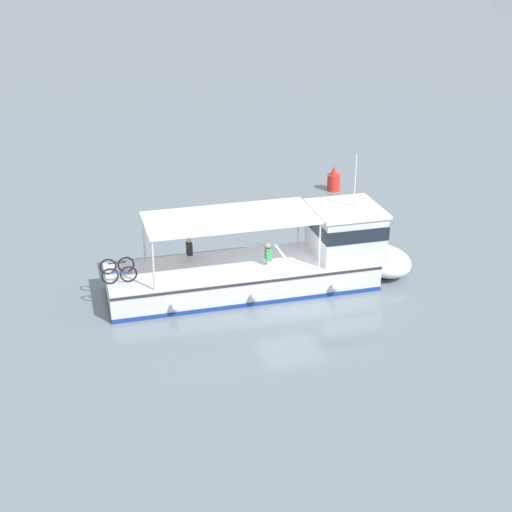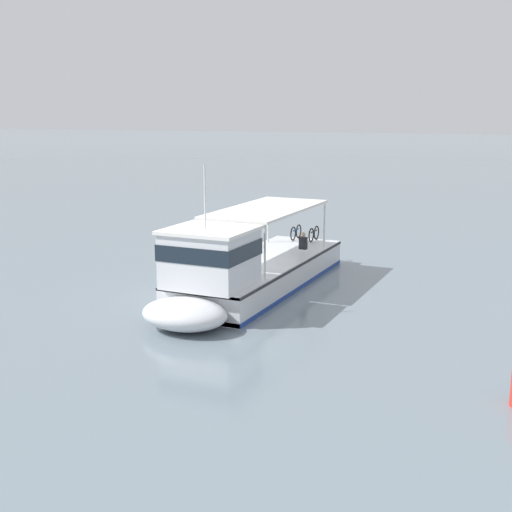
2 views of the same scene
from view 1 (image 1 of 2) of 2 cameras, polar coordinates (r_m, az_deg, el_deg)
ground_plane at (r=30.54m, az=2.66°, el=-3.09°), size 400.00×400.00×0.00m
ferry_main at (r=31.12m, az=1.81°, el=-0.45°), size 3.62×12.89×5.32m
channel_buoy at (r=42.44m, az=5.81°, el=5.62°), size 0.70×0.70×1.40m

